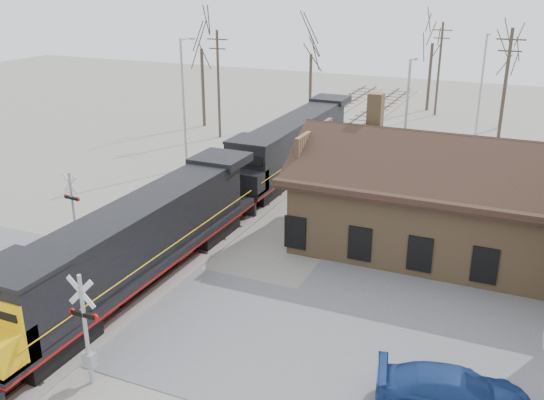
{
  "coord_description": "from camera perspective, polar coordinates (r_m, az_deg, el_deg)",
  "views": [
    {
      "loc": [
        16.23,
        -19.23,
        13.94
      ],
      "look_at": [
        3.7,
        9.0,
        2.5
      ],
      "focal_mm": 40.0,
      "sensor_mm": 36.0,
      "label": 1
    }
  ],
  "objects": [
    {
      "name": "road",
      "position": [
        28.76,
        -14.36,
        -9.34
      ],
      "size": [
        60.0,
        9.0,
        0.03
      ],
      "primitive_type": "cube",
      "color": "#5B5B60",
      "rests_on": "ground"
    },
    {
      "name": "streetlight_a",
      "position": [
        46.14,
        -8.26,
        9.48
      ],
      "size": [
        0.25,
        2.04,
        9.76
      ],
      "color": "#A5A8AD",
      "rests_on": "ground"
    },
    {
      "name": "locomotive_trailing",
      "position": [
        44.84,
        1.85,
        5.2
      ],
      "size": [
        2.89,
        19.34,
        4.06
      ],
      "color": "black",
      "rests_on": "ground"
    },
    {
      "name": "tree_d",
      "position": [
        62.46,
        21.5,
        13.25
      ],
      "size": [
        4.43,
        4.43,
        10.84
      ],
      "color": "#382D23",
      "rests_on": "ground"
    },
    {
      "name": "track_siding",
      "position": [
        42.35,
        -6.87,
        1.05
      ],
      "size": [
        3.4,
        90.0,
        0.24
      ],
      "color": "gray",
      "rests_on": "ground"
    },
    {
      "name": "depot",
      "position": [
        33.56,
        15.19,
        -0.52
      ],
      "size": [
        15.2,
        9.31,
        7.9
      ],
      "color": "olive",
      "rests_on": "ground"
    },
    {
      "name": "utility_pole_b",
      "position": [
        66.77,
        15.45,
        11.93
      ],
      "size": [
        2.0,
        0.24,
        9.59
      ],
      "color": "#382D23",
      "rests_on": "ground"
    },
    {
      "name": "crossbuck_near",
      "position": [
        22.89,
        -17.09,
        -12.01
      ],
      "size": [
        1.26,
        0.33,
        4.4
      ],
      "rotation": [
        0.0,
        0.0,
        0.01
      ],
      "color": "#A5A8AD",
      "rests_on": "ground"
    },
    {
      "name": "crossbuck_far",
      "position": [
        34.83,
        -18.19,
        -0.95
      ],
      "size": [
        1.16,
        0.31,
        4.07
      ],
      "rotation": [
        0.0,
        0.0,
        3.03
      ],
      "color": "#A5A8AD",
      "rests_on": "ground"
    },
    {
      "name": "locomotive_lead",
      "position": [
        28.66,
        -13.17,
        -4.32
      ],
      "size": [
        2.89,
        19.34,
        4.29
      ],
      "color": "black",
      "rests_on": "ground"
    },
    {
      "name": "streetlight_c",
      "position": [
        56.27,
        19.13,
        10.35
      ],
      "size": [
        0.25,
        2.04,
        9.44
      ],
      "color": "#A5A8AD",
      "rests_on": "ground"
    },
    {
      "name": "streetlight_b",
      "position": [
        42.39,
        12.55,
        7.62
      ],
      "size": [
        0.25,
        2.04,
        8.87
      ],
      "color": "#A5A8AD",
      "rests_on": "ground"
    },
    {
      "name": "ground",
      "position": [
        28.77,
        -14.35,
        -9.37
      ],
      "size": [
        140.0,
        140.0,
        0.0
      ],
      "primitive_type": "plane",
      "color": "gray",
      "rests_on": "ground"
    },
    {
      "name": "utility_pole_a",
      "position": [
        55.31,
        -5.07,
        10.95
      ],
      "size": [
        2.0,
        0.24,
        9.57
      ],
      "color": "#382D23",
      "rests_on": "ground"
    },
    {
      "name": "tree_b",
      "position": [
        62.86,
        3.72,
        14.53
      ],
      "size": [
        4.38,
        4.38,
        10.73
      ],
      "color": "#382D23",
      "rests_on": "ground"
    },
    {
      "name": "tree_c",
      "position": [
        68.81,
        14.96,
        15.05
      ],
      "size": [
        4.82,
        4.82,
        11.8
      ],
      "color": "#382D23",
      "rests_on": "ground"
    },
    {
      "name": "track_main",
      "position": [
        40.34,
        -1.35,
        0.2
      ],
      "size": [
        3.4,
        90.0,
        0.24
      ],
      "color": "gray",
      "rests_on": "ground"
    },
    {
      "name": "parked_car",
      "position": [
        22.28,
        16.82,
        -16.95
      ],
      "size": [
        5.58,
        3.18,
        1.52
      ],
      "primitive_type": "imported",
      "rotation": [
        0.0,
        0.0,
        1.78
      ],
      "color": "navy",
      "rests_on": "ground"
    },
    {
      "name": "tree_a",
      "position": [
        59.5,
        -6.71,
        15.14
      ],
      "size": [
        4.99,
        4.99,
        12.23
      ],
      "color": "#382D23",
      "rests_on": "ground"
    },
    {
      "name": "utility_pole_c",
      "position": [
        47.73,
        20.94,
        8.83
      ],
      "size": [
        2.0,
        0.24,
        10.56
      ],
      "color": "#382D23",
      "rests_on": "ground"
    }
  ]
}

